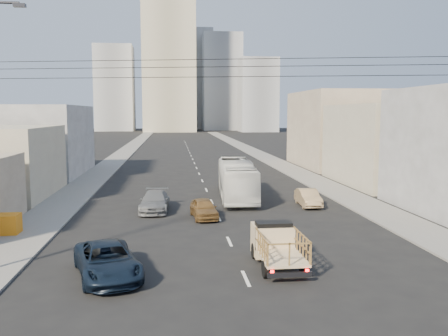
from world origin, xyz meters
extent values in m
plane|color=black|center=(0.00, 0.00, 0.00)|extent=(420.00, 420.00, 0.00)
cube|color=slate|center=(-11.75, 70.00, 0.06)|extent=(3.50, 180.00, 0.12)
cube|color=slate|center=(11.75, 70.00, 0.06)|extent=(3.50, 180.00, 0.12)
cube|color=silver|center=(0.00, 2.00, 0.01)|extent=(0.15, 2.00, 0.01)
cube|color=silver|center=(0.00, 8.00, 0.01)|extent=(0.15, 2.00, 0.01)
cube|color=silver|center=(0.00, 14.00, 0.01)|extent=(0.15, 2.00, 0.01)
cube|color=silver|center=(0.00, 20.00, 0.01)|extent=(0.15, 2.00, 0.01)
cube|color=silver|center=(0.00, 26.00, 0.01)|extent=(0.15, 2.00, 0.01)
cube|color=silver|center=(0.00, 32.00, 0.01)|extent=(0.15, 2.00, 0.01)
cube|color=silver|center=(0.00, 38.00, 0.01)|extent=(0.15, 2.00, 0.01)
cube|color=silver|center=(0.00, 44.00, 0.01)|extent=(0.15, 2.00, 0.01)
cube|color=silver|center=(0.00, 50.00, 0.01)|extent=(0.15, 2.00, 0.01)
cube|color=silver|center=(0.00, 56.00, 0.01)|extent=(0.15, 2.00, 0.01)
cube|color=silver|center=(0.00, 62.00, 0.01)|extent=(0.15, 2.00, 0.01)
cube|color=silver|center=(0.00, 68.00, 0.01)|extent=(0.15, 2.00, 0.01)
cube|color=silver|center=(0.00, 74.00, 0.01)|extent=(0.15, 2.00, 0.01)
cube|color=silver|center=(0.00, 80.00, 0.01)|extent=(0.15, 2.00, 0.01)
cube|color=silver|center=(0.00, 86.00, 0.01)|extent=(0.15, 2.00, 0.01)
cube|color=silver|center=(0.00, 92.00, 0.01)|extent=(0.15, 2.00, 0.01)
cube|color=silver|center=(0.00, 98.00, 0.01)|extent=(0.15, 2.00, 0.01)
cube|color=silver|center=(0.00, 104.00, 0.01)|extent=(0.15, 2.00, 0.01)
cube|color=#CEB28A|center=(1.73, 2.71, 0.70)|extent=(1.90, 3.00, 0.12)
cube|color=#CEB28A|center=(1.73, 4.71, 0.95)|extent=(1.90, 1.60, 1.50)
cube|color=black|center=(1.73, 4.46, 1.55)|extent=(1.70, 0.90, 0.70)
cube|color=#2D2D33|center=(1.73, 1.16, 0.40)|extent=(1.90, 0.12, 0.22)
cube|color=#FF0C0C|center=(0.98, 1.16, 0.55)|extent=(0.15, 0.05, 0.12)
cube|color=#FF0C0C|center=(2.48, 1.16, 0.55)|extent=(0.15, 0.05, 0.12)
cylinder|color=black|center=(0.88, 4.81, 0.38)|extent=(0.25, 0.76, 0.76)
cylinder|color=black|center=(2.58, 4.81, 0.38)|extent=(0.25, 0.76, 0.76)
cylinder|color=black|center=(0.88, 2.01, 0.38)|extent=(0.25, 0.76, 0.76)
cylinder|color=black|center=(2.58, 2.01, 0.38)|extent=(0.25, 0.76, 0.76)
imported|color=black|center=(-5.99, 2.84, 0.73)|extent=(3.83, 5.76, 1.47)
imported|color=white|center=(2.26, 21.52, 1.60)|extent=(3.40, 11.61, 3.19)
imported|color=brown|center=(-1.02, 14.13, 0.67)|extent=(1.98, 4.06, 1.34)
imported|color=#9F825C|center=(7.27, 17.49, 0.65)|extent=(1.55, 4.03, 1.31)
imported|color=slate|center=(-4.44, 16.80, 0.72)|extent=(2.24, 5.03, 1.43)
cube|color=#2D2D33|center=(-9.50, 4.00, 11.70)|extent=(0.50, 0.25, 0.15)
cylinder|color=black|center=(0.00, 1.50, 9.30)|extent=(23.01, 5.02, 0.02)
cylinder|color=black|center=(0.00, 1.50, 9.00)|extent=(23.01, 5.02, 0.02)
cylinder|color=black|center=(0.00, 1.50, 8.60)|extent=(23.01, 5.02, 0.02)
cube|color=orange|center=(-13.00, 10.73, 0.31)|extent=(1.80, 1.20, 0.38)
cube|color=orange|center=(-13.00, 10.73, 0.69)|extent=(1.80, 1.20, 0.38)
cube|color=orange|center=(-13.00, 10.73, 1.07)|extent=(1.80, 1.20, 0.38)
cube|color=#A89D87|center=(19.50, 28.00, 4.00)|extent=(11.00, 14.00, 8.00)
cube|color=gray|center=(20.00, 44.00, 5.00)|extent=(12.00, 16.00, 10.00)
cube|color=gray|center=(-19.50, 39.00, 4.00)|extent=(12.00, 16.00, 8.00)
cube|color=tan|center=(-4.00, 170.00, 30.00)|extent=(20.00, 20.00, 60.00)
cube|color=gray|center=(18.00, 185.00, 20.00)|extent=(16.00, 16.00, 40.00)
cube|color=gray|center=(-26.00, 180.00, 17.00)|extent=(15.00, 15.00, 34.00)
cube|color=gray|center=(6.00, 200.00, 22.00)|extent=(18.00, 18.00, 44.00)
cube|color=gray|center=(30.00, 165.00, 14.00)|extent=(14.00, 14.00, 28.00)
camera|label=1|loc=(-3.09, -17.64, 7.13)|focal=38.00mm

